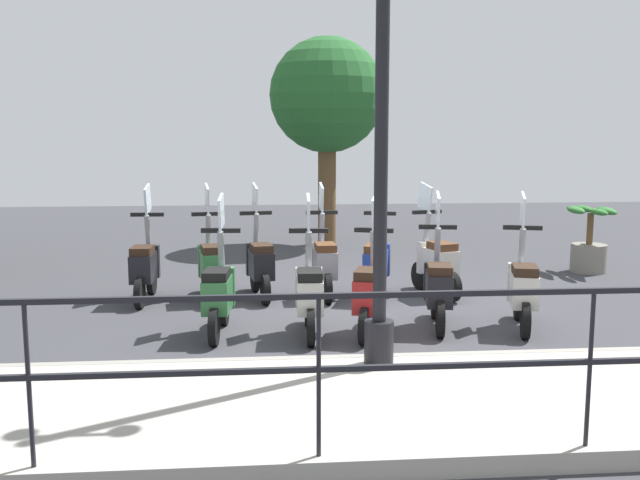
% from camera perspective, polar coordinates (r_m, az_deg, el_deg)
% --- Properties ---
extents(ground_plane, '(28.00, 28.00, 0.00)m').
position_cam_1_polar(ground_plane, '(8.87, 3.35, -5.91)').
color(ground_plane, '#38383D').
extents(promenade_walkway, '(2.20, 20.00, 0.15)m').
position_cam_1_polar(promenade_walkway, '(5.89, 7.87, -12.73)').
color(promenade_walkway, '#A39E93').
rests_on(promenade_walkway, ground_plane).
extents(fence_railing, '(0.04, 16.03, 1.07)m').
position_cam_1_polar(fence_railing, '(4.67, 10.94, -7.69)').
color(fence_railing, black).
rests_on(fence_railing, promenade_walkway).
extents(lamp_post_near, '(0.26, 0.90, 4.48)m').
position_cam_1_polar(lamp_post_near, '(6.20, 4.93, 7.90)').
color(lamp_post_near, black).
rests_on(lamp_post_near, promenade_walkway).
extents(tree_distant, '(2.27, 2.27, 4.11)m').
position_cam_1_polar(tree_distant, '(14.29, 0.57, 11.36)').
color(tree_distant, brown).
rests_on(tree_distant, ground_plane).
extents(potted_palm, '(1.06, 0.66, 1.05)m').
position_cam_1_polar(potted_palm, '(12.24, 20.73, -0.35)').
color(potted_palm, slate).
rests_on(potted_palm, ground_plane).
extents(scooter_near_0, '(1.21, 0.52, 1.54)m').
position_cam_1_polar(scooter_near_0, '(8.39, 15.91, -3.67)').
color(scooter_near_0, black).
rests_on(scooter_near_0, ground_plane).
extents(scooter_near_1, '(1.23, 0.47, 1.54)m').
position_cam_1_polar(scooter_near_1, '(8.24, 9.43, -3.68)').
color(scooter_near_1, black).
rests_on(scooter_near_1, ground_plane).
extents(scooter_near_2, '(1.20, 0.54, 1.54)m').
position_cam_1_polar(scooter_near_2, '(7.87, 4.01, -4.15)').
color(scooter_near_2, black).
rests_on(scooter_near_2, ground_plane).
extents(scooter_near_3, '(1.23, 0.44, 1.54)m').
position_cam_1_polar(scooter_near_3, '(7.81, -0.85, -4.23)').
color(scooter_near_3, black).
rests_on(scooter_near_3, ground_plane).
extents(scooter_near_4, '(1.23, 0.44, 1.54)m').
position_cam_1_polar(scooter_near_4, '(7.90, -8.11, -4.16)').
color(scooter_near_4, black).
rests_on(scooter_near_4, ground_plane).
extents(scooter_far_0, '(1.20, 0.54, 1.54)m').
position_cam_1_polar(scooter_far_0, '(9.88, 9.28, -1.66)').
color(scooter_far_0, black).
rests_on(scooter_far_0, ground_plane).
extents(scooter_far_1, '(1.20, 0.54, 1.54)m').
position_cam_1_polar(scooter_far_1, '(9.60, 4.56, -1.87)').
color(scooter_far_1, black).
rests_on(scooter_far_1, ground_plane).
extents(scooter_far_2, '(1.23, 0.44, 1.54)m').
position_cam_1_polar(scooter_far_2, '(9.67, 0.34, -1.78)').
color(scooter_far_2, black).
rests_on(scooter_far_2, ground_plane).
extents(scooter_far_3, '(1.23, 0.47, 1.54)m').
position_cam_1_polar(scooter_far_3, '(9.64, -4.84, -1.83)').
color(scooter_far_3, black).
rests_on(scooter_far_3, ground_plane).
extents(scooter_far_4, '(1.23, 0.47, 1.54)m').
position_cam_1_polar(scooter_far_4, '(9.60, -8.71, -1.94)').
color(scooter_far_4, black).
rests_on(scooter_far_4, ground_plane).
extents(scooter_far_5, '(1.23, 0.44, 1.54)m').
position_cam_1_polar(scooter_far_5, '(9.69, -13.83, -2.00)').
color(scooter_far_5, black).
rests_on(scooter_far_5, ground_plane).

